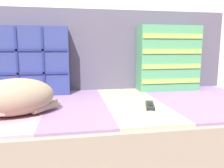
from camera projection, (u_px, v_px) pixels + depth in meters
couch at (104, 135)px, 1.18m from camera, size 1.80×0.90×0.38m
sofa_backrest at (96, 50)px, 1.48m from camera, size 1.77×0.14×0.52m
throw_pillow_quilted at (32, 61)px, 1.28m from camera, size 0.42×0.14×0.39m
throw_pillow_striped at (168, 58)px, 1.42m from camera, size 0.40×0.14×0.41m
sleeping_cat at (10, 98)px, 0.87m from camera, size 0.36×0.30×0.15m
game_remote_near at (150, 106)px, 1.00m from camera, size 0.09×0.19×0.02m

